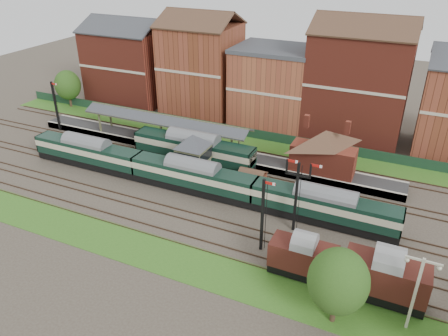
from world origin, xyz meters
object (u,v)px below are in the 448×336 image
at_px(signal_box, 193,155).
at_px(dmu_train, 193,176).
at_px(semaphore_bracket, 297,192).
at_px(platform_railcar, 194,149).
at_px(goods_van_a, 303,257).

distance_m(signal_box, dmu_train, 3.78).
xyz_separation_m(signal_box, semaphore_bracket, (15.04, -5.75, 1.44)).
bearing_deg(platform_railcar, signal_box, -61.94).
bearing_deg(signal_box, goods_van_a, -34.67).
relative_size(platform_railcar, goods_van_a, 2.89).
bearing_deg(dmu_train, signal_box, 116.74).
distance_m(semaphore_bracket, goods_van_a, 7.49).
height_order(signal_box, semaphore_bracket, semaphore_bracket).
bearing_deg(goods_van_a, platform_railcar, 141.44).
bearing_deg(dmu_train, semaphore_bracket, -10.57).
bearing_deg(semaphore_bracket, goods_van_a, -67.66).
relative_size(signal_box, platform_railcar, 0.35).
bearing_deg(goods_van_a, semaphore_bracket, 112.34).
bearing_deg(semaphore_bracket, signal_box, 159.08).
height_order(semaphore_bracket, platform_railcar, semaphore_bracket).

